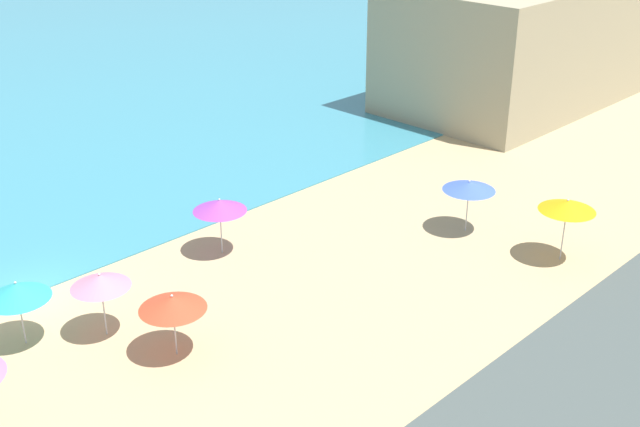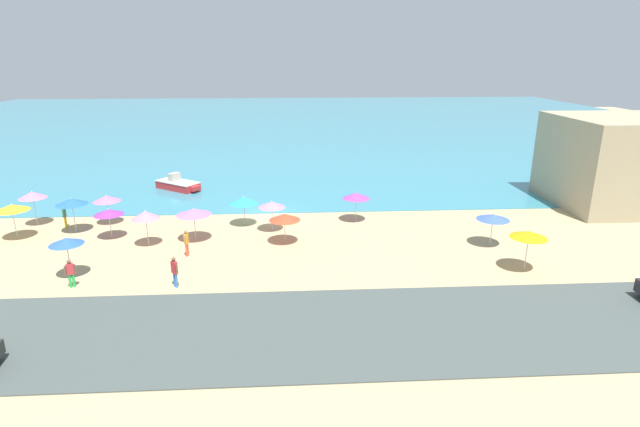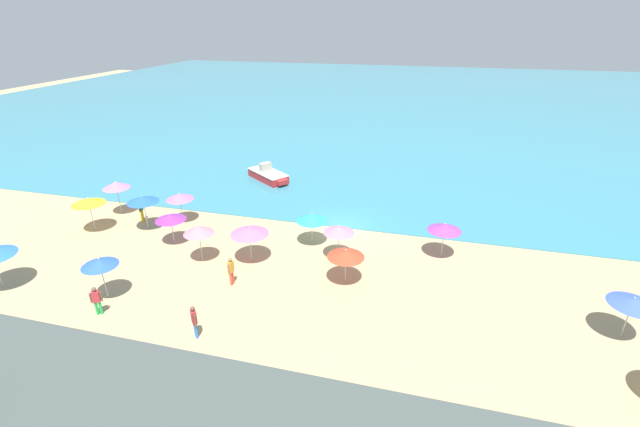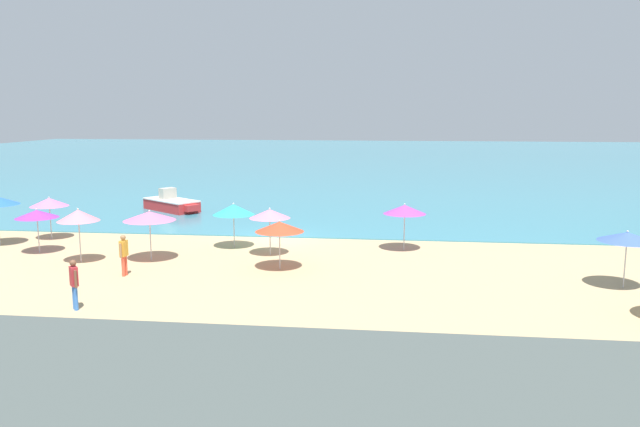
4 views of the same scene
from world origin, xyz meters
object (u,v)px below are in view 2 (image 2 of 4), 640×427
beach_umbrella_3 (285,217)px  beach_umbrella_4 (107,199)px  skiff_nearshore (178,185)px  beach_umbrella_9 (72,202)px  beach_umbrella_14 (244,200)px  beach_umbrella_8 (194,212)px  bather_0 (64,215)px  beach_umbrella_13 (145,215)px  beach_umbrella_1 (66,241)px  bather_2 (175,270)px  beach_umbrella_2 (32,195)px  beach_umbrella_7 (356,196)px  beach_umbrella_5 (493,217)px  bather_1 (70,272)px  bather_3 (186,241)px  beach_umbrella_12 (529,235)px  beach_umbrella_0 (272,205)px  beach_umbrella_10 (12,208)px  beach_umbrella_11 (108,212)px

beach_umbrella_3 → beach_umbrella_4: beach_umbrella_4 is taller
beach_umbrella_3 → skiff_nearshore: beach_umbrella_3 is taller
beach_umbrella_9 → beach_umbrella_14: beach_umbrella_9 is taller
beach_umbrella_8 → bather_0: (-10.02, 3.21, -1.04)m
beach_umbrella_13 → beach_umbrella_1: bearing=-122.8°
beach_umbrella_9 → bather_2: size_ratio=1.47×
beach_umbrella_3 → beach_umbrella_4: (-13.27, 4.83, 0.12)m
beach_umbrella_2 → beach_umbrella_7: size_ratio=1.14×
beach_umbrella_2 → beach_umbrella_13: (9.47, -4.77, -0.19)m
beach_umbrella_1 → beach_umbrella_4: 9.59m
beach_umbrella_5 → skiff_nearshore: (-23.90, 15.87, -1.52)m
beach_umbrella_4 → bather_1: beach_umbrella_4 is taller
beach_umbrella_2 → bather_1: bearing=-57.4°
beach_umbrella_3 → bather_0: size_ratio=1.19×
bather_0 → bather_2: size_ratio=1.03×
beach_umbrella_7 → skiff_nearshore: size_ratio=0.50×
beach_umbrella_5 → bather_3: beach_umbrella_5 is taller
beach_umbrella_2 → bather_1: beach_umbrella_2 is taller
beach_umbrella_12 → bather_0: bearing=162.7°
beach_umbrella_4 → beach_umbrella_5: (27.00, -6.09, 0.02)m
beach_umbrella_1 → skiff_nearshore: 19.49m
beach_umbrella_4 → bather_1: bearing=-81.5°
beach_umbrella_0 → beach_umbrella_2: 17.83m
bather_1 → bather_2: bather_2 is taller
beach_umbrella_10 → beach_umbrella_12: 33.57m
beach_umbrella_14 → skiff_nearshore: size_ratio=0.49×
beach_umbrella_0 → beach_umbrella_12: size_ratio=0.89×
beach_umbrella_9 → bather_2: bearing=-46.0°
beach_umbrella_8 → beach_umbrella_0: bearing=17.7°
beach_umbrella_7 → beach_umbrella_1: bearing=-152.7°
beach_umbrella_5 → beach_umbrella_10: bearing=174.4°
bather_2 → beach_umbrella_4: bearing=123.2°
beach_umbrella_7 → bather_2: bearing=-136.6°
beach_umbrella_5 → beach_umbrella_11: beach_umbrella_5 is taller
beach_umbrella_5 → skiff_nearshore: size_ratio=0.49×
beach_umbrella_5 → beach_umbrella_10: (-32.30, 3.18, 0.26)m
beach_umbrella_1 → bather_0: (-3.93, 8.78, -1.19)m
beach_umbrella_8 → bather_3: (-0.05, -2.74, -1.08)m
beach_umbrella_7 → beach_umbrella_4: bearing=178.6°
beach_umbrella_5 → bather_2: size_ratio=1.29×
bather_0 → beach_umbrella_11: bearing=-30.4°
beach_umbrella_11 → bather_3: size_ratio=1.25×
beach_umbrella_0 → bather_0: (-15.23, 1.54, -0.97)m
bather_1 → beach_umbrella_9: bearing=110.5°
beach_umbrella_7 → beach_umbrella_12: beach_umbrella_12 is taller
beach_umbrella_9 → bather_0: 1.96m
beach_umbrella_7 → beach_umbrella_5: bearing=-34.0°
beach_umbrella_5 → beach_umbrella_10: 32.46m
bather_0 → beach_umbrella_0: bearing=-5.8°
beach_umbrella_11 → beach_umbrella_13: bearing=-28.4°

